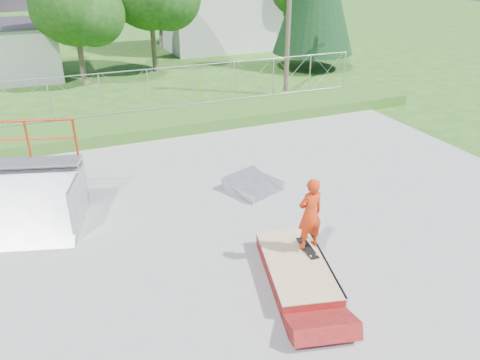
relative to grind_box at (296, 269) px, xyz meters
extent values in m
plane|color=#265618|center=(-0.53, 1.76, -0.21)|extent=(120.00, 120.00, 0.00)
cube|color=gray|center=(-0.53, 1.76, -0.19)|extent=(20.00, 16.00, 0.04)
cube|color=#265618|center=(-0.53, 11.26, 0.04)|extent=(24.00, 3.00, 0.50)
cube|color=maroon|center=(0.00, 0.00, -0.01)|extent=(1.94, 3.00, 0.39)
cube|color=tan|center=(0.00, 0.00, 0.19)|extent=(1.97, 3.02, 0.03)
cube|color=black|center=(0.46, 0.32, 0.25)|extent=(0.24, 0.80, 0.13)
imported|color=red|center=(0.46, 0.32, 1.12)|extent=(0.66, 0.45, 1.73)
cube|color=silver|center=(8.47, 27.76, 2.29)|extent=(8.00, 6.00, 5.00)
cylinder|color=brown|center=(6.97, 13.76, 3.79)|extent=(0.24, 0.24, 8.00)
cylinder|color=brown|center=(-2.53, 19.76, 1.02)|extent=(0.30, 0.30, 2.45)
sphere|color=#113D10|center=(-2.53, 19.76, 4.20)|extent=(4.48, 4.48, 4.48)
sphere|color=#113D10|center=(-1.69, 19.20, 3.64)|extent=(3.36, 3.36, 3.36)
cylinder|color=brown|center=(1.97, 21.76, 1.19)|extent=(0.30, 0.30, 2.80)
cylinder|color=brown|center=(13.47, 25.76, 1.11)|extent=(0.30, 0.30, 2.62)
cylinder|color=brown|center=(4.47, 29.76, 0.84)|extent=(0.30, 0.30, 2.10)
sphere|color=#113D10|center=(5.19, 29.28, 3.09)|extent=(2.88, 2.88, 2.88)
cylinder|color=brown|center=(11.47, 18.76, 0.39)|extent=(0.28, 0.28, 1.20)
camera|label=1|loc=(-4.55, -7.50, 6.47)|focal=35.00mm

